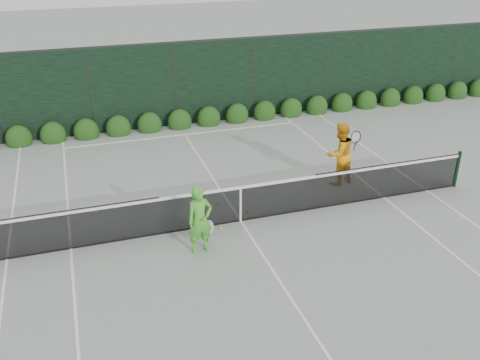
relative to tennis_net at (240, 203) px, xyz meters
name	(u,v)px	position (x,y,z in m)	size (l,w,h in m)	color
ground	(241,221)	(0.02, 0.00, -0.53)	(80.00, 80.00, 0.00)	gray
tennis_net	(240,203)	(0.00, 0.00, 0.00)	(12.90, 0.10, 1.07)	black
player_woman	(200,220)	(-1.25, -1.00, 0.27)	(0.67, 0.48, 1.61)	green
player_man	(340,154)	(3.36, 1.23, 0.38)	(1.02, 0.88, 1.82)	orange
court_lines	(241,221)	(0.02, 0.00, -0.53)	(11.03, 23.83, 0.01)	white
windscreen_fence	(284,220)	(0.02, -2.71, 0.98)	(32.00, 21.07, 3.06)	black
hedge_row	(180,122)	(0.02, 7.15, -0.30)	(31.66, 0.65, 0.94)	#10340E
tennis_balls	(229,214)	(-0.17, 0.40, -0.50)	(0.94, 1.36, 0.07)	#D4F336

